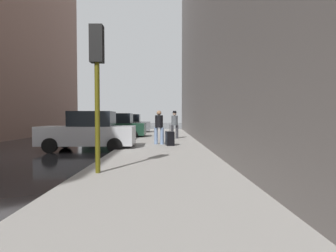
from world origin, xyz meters
The scene contains 10 objects.
ground_plane centered at (0.00, 0.00, 0.00)m, with size 120.00×120.00×0.00m, color black.
sidewalk centered at (6.00, 0.00, 0.07)m, with size 4.00×40.00×0.15m, color gray.
parked_silver_sedan centered at (2.65, 1.79, 0.85)m, with size 4.24×2.14×1.79m.
parked_dark_green_sedan centered at (2.65, 8.29, 0.85)m, with size 4.20×2.07×1.79m.
parked_gray_coupe centered at (2.65, 13.99, 0.85)m, with size 4.26×2.17×1.79m.
fire_hydrant centered at (4.45, 2.37, 0.50)m, with size 0.42×0.22×0.70m.
traffic_light centered at (4.50, -3.81, 2.76)m, with size 0.32×0.32×3.60m.
pedestrian_in_jeans centered at (5.83, 3.01, 1.10)m, with size 0.53×0.47×1.71m.
pedestrian_with_beanie centered at (6.73, 6.56, 1.14)m, with size 0.53×0.47×1.78m.
rolling_suitcase centered at (6.37, 2.42, 0.49)m, with size 0.45×0.61×1.04m.
Camera 1 is at (6.18, -10.24, 1.52)m, focal length 28.00 mm.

